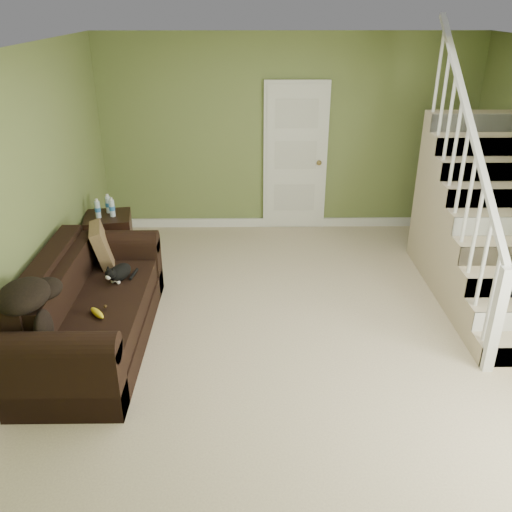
{
  "coord_description": "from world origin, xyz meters",
  "views": [
    {
      "loc": [
        -0.53,
        -4.48,
        2.95
      ],
      "look_at": [
        -0.47,
        0.16,
        0.74
      ],
      "focal_mm": 38.0,
      "sensor_mm": 36.0,
      "label": 1
    }
  ],
  "objects_px": {
    "side_table": "(110,239)",
    "banana": "(97,313)",
    "cat": "(120,273)",
    "sofa": "(88,313)"
  },
  "relations": [
    {
      "from": "side_table",
      "to": "banana",
      "type": "relative_size",
      "value": 4.02
    },
    {
      "from": "cat",
      "to": "side_table",
      "type": "bearing_deg",
      "value": 129.99
    },
    {
      "from": "side_table",
      "to": "banana",
      "type": "bearing_deg",
      "value": -79.56
    },
    {
      "from": "side_table",
      "to": "cat",
      "type": "bearing_deg",
      "value": -72.29
    },
    {
      "from": "sofa",
      "to": "cat",
      "type": "distance_m",
      "value": 0.49
    },
    {
      "from": "sofa",
      "to": "banana",
      "type": "relative_size",
      "value": 10.23
    },
    {
      "from": "sofa",
      "to": "banana",
      "type": "bearing_deg",
      "value": -58.63
    },
    {
      "from": "sofa",
      "to": "side_table",
      "type": "relative_size",
      "value": 2.54
    },
    {
      "from": "side_table",
      "to": "banana",
      "type": "xyz_separation_m",
      "value": [
        0.37,
        -1.99,
        0.18
      ]
    },
    {
      "from": "sofa",
      "to": "banana",
      "type": "height_order",
      "value": "sofa"
    }
  ]
}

